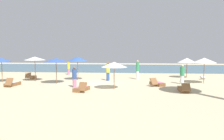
{
  "coord_description": "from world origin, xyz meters",
  "views": [
    {
      "loc": [
        3.09,
        -19.81,
        2.98
      ],
      "look_at": [
        1.3,
        1.0,
        1.1
      ],
      "focal_mm": 36.04,
      "sensor_mm": 36.0,
      "label": 1
    }
  ],
  "objects_px": {
    "person_0": "(182,74)",
    "person_1": "(74,77)",
    "lounger_3": "(82,89)",
    "umbrella_4": "(187,60)",
    "lounger_4": "(33,77)",
    "lounger_1": "(183,89)",
    "dog": "(203,77)",
    "umbrella_0": "(35,58)",
    "umbrella_3": "(1,60)",
    "person_2": "(69,68)",
    "lounger_0": "(157,83)",
    "person_4": "(138,70)",
    "person_3": "(108,71)",
    "umbrella_2": "(78,59)",
    "umbrella_1": "(114,65)",
    "umbrella_5": "(56,60)",
    "umbrella_6": "(204,60)",
    "lounger_2": "(12,84)"
  },
  "relations": [
    {
      "from": "umbrella_3",
      "to": "lounger_0",
      "type": "height_order",
      "value": "umbrella_3"
    },
    {
      "from": "person_2",
      "to": "umbrella_1",
      "type": "bearing_deg",
      "value": -56.85
    },
    {
      "from": "lounger_1",
      "to": "lounger_2",
      "type": "distance_m",
      "value": 13.63
    },
    {
      "from": "lounger_3",
      "to": "person_3",
      "type": "bearing_deg",
      "value": 76.94
    },
    {
      "from": "umbrella_5",
      "to": "umbrella_1",
      "type": "bearing_deg",
      "value": -24.58
    },
    {
      "from": "lounger_1",
      "to": "lounger_4",
      "type": "relative_size",
      "value": 0.96
    },
    {
      "from": "umbrella_6",
      "to": "person_0",
      "type": "height_order",
      "value": "umbrella_6"
    },
    {
      "from": "umbrella_1",
      "to": "umbrella_6",
      "type": "height_order",
      "value": "umbrella_6"
    },
    {
      "from": "umbrella_3",
      "to": "person_4",
      "type": "bearing_deg",
      "value": 13.98
    },
    {
      "from": "lounger_2",
      "to": "umbrella_0",
      "type": "bearing_deg",
      "value": 75.25
    },
    {
      "from": "umbrella_6",
      "to": "lounger_2",
      "type": "bearing_deg",
      "value": -170.46
    },
    {
      "from": "umbrella_0",
      "to": "umbrella_1",
      "type": "bearing_deg",
      "value": -25.48
    },
    {
      "from": "lounger_3",
      "to": "umbrella_0",
      "type": "bearing_deg",
      "value": 139.69
    },
    {
      "from": "person_4",
      "to": "person_3",
      "type": "bearing_deg",
      "value": -157.59
    },
    {
      "from": "lounger_2",
      "to": "dog",
      "type": "relative_size",
      "value": 2.12
    },
    {
      "from": "lounger_2",
      "to": "lounger_4",
      "type": "relative_size",
      "value": 0.95
    },
    {
      "from": "umbrella_5",
      "to": "person_3",
      "type": "distance_m",
      "value": 5.04
    },
    {
      "from": "umbrella_4",
      "to": "umbrella_6",
      "type": "bearing_deg",
      "value": -82.44
    },
    {
      "from": "umbrella_4",
      "to": "lounger_4",
      "type": "bearing_deg",
      "value": -173.03
    },
    {
      "from": "person_1",
      "to": "lounger_0",
      "type": "bearing_deg",
      "value": 13.2
    },
    {
      "from": "person_0",
      "to": "person_1",
      "type": "height_order",
      "value": "person_0"
    },
    {
      "from": "person_0",
      "to": "dog",
      "type": "relative_size",
      "value": 2.11
    },
    {
      "from": "person_0",
      "to": "person_3",
      "type": "xyz_separation_m",
      "value": [
        -6.68,
        1.61,
        0.08
      ]
    },
    {
      "from": "lounger_2",
      "to": "lounger_4",
      "type": "height_order",
      "value": "lounger_2"
    },
    {
      "from": "umbrella_0",
      "to": "person_3",
      "type": "relative_size",
      "value": 1.27
    },
    {
      "from": "lounger_3",
      "to": "person_0",
      "type": "relative_size",
      "value": 1.02
    },
    {
      "from": "umbrella_0",
      "to": "umbrella_6",
      "type": "relative_size",
      "value": 1.02
    },
    {
      "from": "umbrella_1",
      "to": "lounger_1",
      "type": "bearing_deg",
      "value": -4.84
    },
    {
      "from": "person_0",
      "to": "umbrella_2",
      "type": "bearing_deg",
      "value": 169.53
    },
    {
      "from": "person_2",
      "to": "dog",
      "type": "xyz_separation_m",
      "value": [
        14.67,
        -3.05,
        -0.66
      ]
    },
    {
      "from": "umbrella_3",
      "to": "person_2",
      "type": "height_order",
      "value": "umbrella_3"
    },
    {
      "from": "umbrella_0",
      "to": "dog",
      "type": "height_order",
      "value": "umbrella_0"
    },
    {
      "from": "lounger_1",
      "to": "lounger_4",
      "type": "height_order",
      "value": "lounger_1"
    },
    {
      "from": "person_4",
      "to": "umbrella_6",
      "type": "bearing_deg",
      "value": -21.98
    },
    {
      "from": "lounger_0",
      "to": "lounger_3",
      "type": "xyz_separation_m",
      "value": [
        -5.72,
        -3.04,
        0.0
      ]
    },
    {
      "from": "lounger_0",
      "to": "dog",
      "type": "xyz_separation_m",
      "value": [
        5.05,
        4.34,
        0.02
      ]
    },
    {
      "from": "lounger_0",
      "to": "lounger_1",
      "type": "bearing_deg",
      "value": -57.37
    },
    {
      "from": "umbrella_6",
      "to": "person_0",
      "type": "bearing_deg",
      "value": -166.62
    },
    {
      "from": "person_3",
      "to": "umbrella_6",
      "type": "bearing_deg",
      "value": -7.49
    },
    {
      "from": "person_1",
      "to": "person_4",
      "type": "height_order",
      "value": "person_4"
    },
    {
      "from": "person_1",
      "to": "lounger_3",
      "type": "bearing_deg",
      "value": -58.8
    },
    {
      "from": "person_3",
      "to": "umbrella_2",
      "type": "bearing_deg",
      "value": 176.53
    },
    {
      "from": "person_0",
      "to": "person_1",
      "type": "distance_m",
      "value": 9.27
    },
    {
      "from": "lounger_1",
      "to": "dog",
      "type": "xyz_separation_m",
      "value": [
        3.44,
        6.85,
        0.03
      ]
    },
    {
      "from": "umbrella_4",
      "to": "umbrella_6",
      "type": "height_order",
      "value": "umbrella_6"
    },
    {
      "from": "umbrella_4",
      "to": "person_2",
      "type": "bearing_deg",
      "value": 172.0
    },
    {
      "from": "lounger_1",
      "to": "dog",
      "type": "bearing_deg",
      "value": 63.32
    },
    {
      "from": "umbrella_2",
      "to": "person_4",
      "type": "relative_size",
      "value": 1.19
    },
    {
      "from": "umbrella_3",
      "to": "person_0",
      "type": "relative_size",
      "value": 1.32
    },
    {
      "from": "umbrella_3",
      "to": "dog",
      "type": "distance_m",
      "value": 19.46
    }
  ]
}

